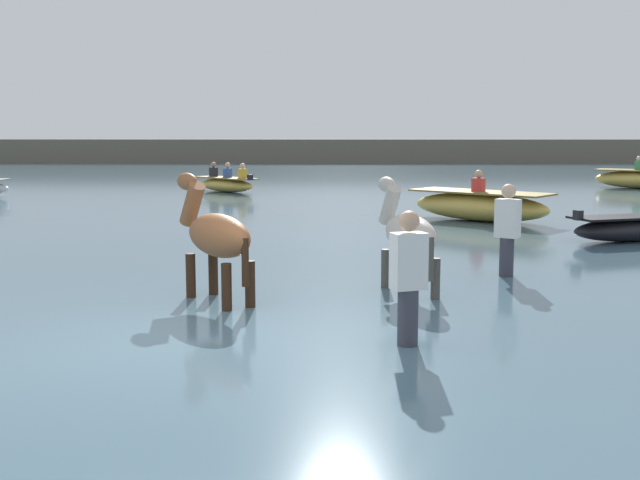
{
  "coord_description": "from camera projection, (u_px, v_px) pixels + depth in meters",
  "views": [
    {
      "loc": [
        1.49,
        -7.69,
        2.4
      ],
      "look_at": [
        1.39,
        3.63,
        0.83
      ],
      "focal_mm": 45.49,
      "sensor_mm": 36.0,
      "label": 1
    }
  ],
  "objects": [
    {
      "name": "person_spectator_far",
      "position": [
        507.0,
        238.0,
        11.34
      ],
      "size": [
        0.38,
        0.35,
        1.63
      ],
      "color": "#383842",
      "rests_on": "ground"
    },
    {
      "name": "boat_mid_outer",
      "position": [
        480.0,
        206.0,
        18.2
      ],
      "size": [
        3.27,
        3.0,
        1.15
      ],
      "color": "gold",
      "rests_on": "water_surface"
    },
    {
      "name": "ground_plane",
      "position": [
        175.0,
        374.0,
        7.96
      ],
      "size": [
        120.0,
        120.0,
        0.0
      ],
      "primitive_type": "plane",
      "color": "#756B56"
    },
    {
      "name": "horse_lead_chestnut",
      "position": [
        216.0,
        239.0,
        9.66
      ],
      "size": [
        1.24,
        1.54,
        1.84
      ],
      "color": "brown",
      "rests_on": "ground"
    },
    {
      "name": "boat_far_offshore",
      "position": [
        638.0,
        179.0,
        28.09
      ],
      "size": [
        3.04,
        2.39,
        1.12
      ],
      "color": "gold",
      "rests_on": "water_surface"
    },
    {
      "name": "far_shoreline",
      "position": [
        302.0,
        154.0,
        49.0
      ],
      "size": [
        80.0,
        2.4,
        1.74
      ],
      "primitive_type": "cube",
      "color": "#605B4C",
      "rests_on": "ground"
    },
    {
      "name": "boat_mid_channel",
      "position": [
        227.0,
        184.0,
        26.49
      ],
      "size": [
        2.34,
        2.3,
        0.96
      ],
      "color": "gold",
      "rests_on": "water_surface"
    },
    {
      "name": "water_surface",
      "position": [
        259.0,
        230.0,
        17.84
      ],
      "size": [
        90.0,
        90.0,
        0.33
      ],
      "primitive_type": "cube",
      "color": "#476675",
      "rests_on": "ground"
    },
    {
      "name": "horse_trailing_pinto",
      "position": [
        408.0,
        237.0,
        10.2
      ],
      "size": [
        0.8,
        1.61,
        1.76
      ],
      "color": "beige",
      "rests_on": "ground"
    },
    {
      "name": "boat_near_port",
      "position": [
        631.0,
        228.0,
        14.93
      ],
      "size": [
        2.56,
        1.52,
        0.61
      ],
      "color": "black",
      "rests_on": "water_surface"
    },
    {
      "name": "person_wading_close",
      "position": [
        408.0,
        290.0,
        7.7
      ],
      "size": [
        0.37,
        0.3,
        1.63
      ],
      "color": "#383842",
      "rests_on": "ground"
    }
  ]
}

